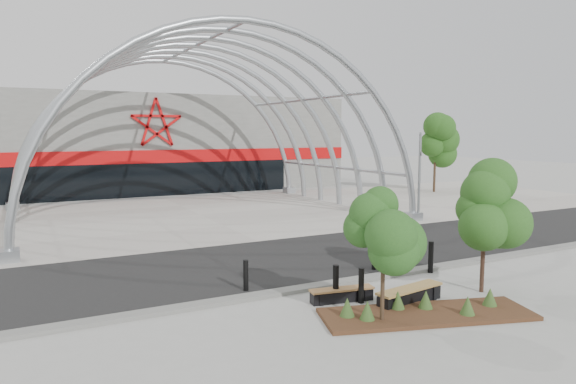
# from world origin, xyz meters

# --- Properties ---
(ground) EXTENTS (140.00, 140.00, 0.00)m
(ground) POSITION_xyz_m (0.00, 0.00, 0.00)
(ground) COLOR #9B9B96
(ground) RESTS_ON ground
(road) EXTENTS (140.00, 7.00, 0.02)m
(road) POSITION_xyz_m (0.00, 3.50, 0.01)
(road) COLOR black
(road) RESTS_ON ground
(forecourt) EXTENTS (60.00, 17.00, 0.04)m
(forecourt) POSITION_xyz_m (0.00, 15.50, 0.02)
(forecourt) COLOR #A8A298
(forecourt) RESTS_ON ground
(kerb) EXTENTS (60.00, 0.50, 0.12)m
(kerb) POSITION_xyz_m (0.00, -0.25, 0.06)
(kerb) COLOR slate
(kerb) RESTS_ON ground
(arena_building) EXTENTS (34.00, 15.24, 8.00)m
(arena_building) POSITION_xyz_m (0.00, 33.45, 3.99)
(arena_building) COLOR slate
(arena_building) RESTS_ON ground
(vault_canopy) EXTENTS (20.80, 15.80, 20.36)m
(vault_canopy) POSITION_xyz_m (0.00, 15.50, 0.02)
(vault_canopy) COLOR #A2A8AD
(vault_canopy) RESTS_ON ground
(planting_bed) EXTENTS (6.03, 3.40, 0.61)m
(planting_bed) POSITION_xyz_m (0.12, -3.76, 0.15)
(planting_bed) COLOR #3A2317
(planting_bed) RESTS_ON ground
(signal_pole) EXTENTS (0.20, 0.70, 4.96)m
(signal_pole) POSITION_xyz_m (10.19, 7.78, 2.59)
(signal_pole) COLOR gray
(signal_pole) RESTS_ON ground
(street_tree_0) EXTENTS (1.49, 1.49, 3.40)m
(street_tree_0) POSITION_xyz_m (-1.24, -3.69, 2.44)
(street_tree_0) COLOR #2E2215
(street_tree_0) RESTS_ON ground
(street_tree_1) EXTENTS (1.65, 1.65, 3.90)m
(street_tree_1) POSITION_xyz_m (3.21, -2.96, 2.80)
(street_tree_1) COLOR black
(street_tree_1) RESTS_ON ground
(bench_0) EXTENTS (1.98, 0.76, 0.41)m
(bench_0) POSITION_xyz_m (-1.19, -1.72, 0.20)
(bench_0) COLOR black
(bench_0) RESTS_ON ground
(bench_1) EXTENTS (2.40, 0.87, 0.49)m
(bench_1) POSITION_xyz_m (0.44, -2.81, 0.24)
(bench_1) COLOR black
(bench_1) RESTS_ON ground
(bollard_0) EXTENTS (0.16, 0.16, 1.00)m
(bollard_0) POSITION_xyz_m (-3.31, 0.50, 0.50)
(bollard_0) COLOR black
(bollard_0) RESTS_ON ground
(bollard_1) EXTENTS (0.18, 0.18, 1.11)m
(bollard_1) POSITION_xyz_m (-1.37, -1.66, 0.55)
(bollard_1) COLOR black
(bollard_1) RESTS_ON ground
(bollard_2) EXTENTS (0.17, 0.17, 1.04)m
(bollard_2) POSITION_xyz_m (-0.75, -2.07, 0.52)
(bollard_2) COLOR black
(bollard_2) RESTS_ON ground
(bollard_3) EXTENTS (0.16, 0.16, 0.99)m
(bollard_3) POSITION_xyz_m (1.79, 0.68, 0.50)
(bollard_3) COLOR black
(bollard_3) RESTS_ON ground
(bollard_4) EXTENTS (0.18, 0.18, 1.13)m
(bollard_4) POSITION_xyz_m (3.34, -0.55, 0.56)
(bollard_4) COLOR black
(bollard_4) RESTS_ON ground
(bg_tree_1) EXTENTS (2.70, 2.70, 5.91)m
(bg_tree_1) POSITION_xyz_m (21.00, 18.00, 4.25)
(bg_tree_1) COLOR black
(bg_tree_1) RESTS_ON ground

